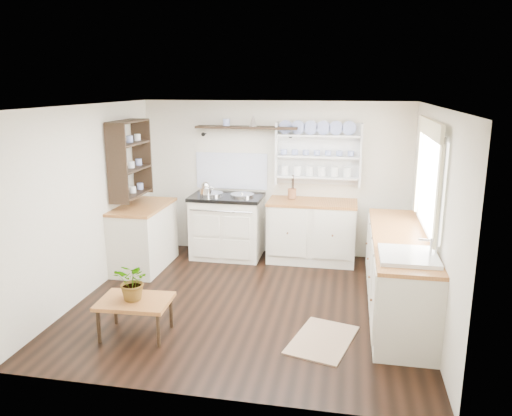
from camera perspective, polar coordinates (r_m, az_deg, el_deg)
name	(u,v)px	position (r m, az deg, el deg)	size (l,w,h in m)	color
floor	(250,302)	(6.06, -0.75, -10.70)	(4.00, 3.80, 0.01)	black
wall_back	(274,179)	(7.51, 2.13, 3.36)	(4.00, 0.02, 2.30)	beige
wall_right	(433,217)	(5.64, 19.55, -1.01)	(0.02, 3.80, 2.30)	beige
wall_left	(88,201)	(6.38, -18.67, 0.73)	(0.02, 3.80, 2.30)	beige
ceiling	(249,106)	(5.51, -0.82, 11.58)	(4.00, 3.80, 0.01)	white
window	(429,176)	(5.69, 19.16, 3.43)	(0.08, 1.55, 1.22)	white
aga_cooker	(227,225)	(7.47, -3.31, -2.00)	(1.05, 0.73, 0.97)	#EFE6CF
back_cabinets	(312,230)	(7.31, 6.38, -2.57)	(1.27, 0.63, 0.90)	beige
right_cabinets	(398,273)	(5.90, 15.97, -7.12)	(0.62, 2.43, 0.90)	beige
belfast_sink	(407,268)	(5.09, 16.92, -6.53)	(0.55, 0.60, 0.45)	white
left_cabinets	(144,236)	(7.20, -12.69, -3.10)	(0.62, 1.13, 0.90)	beige
plate_rack	(319,153)	(7.34, 7.16, 6.22)	(1.20, 0.22, 0.90)	white
high_shelf	(247,128)	(7.36, -1.09, 9.11)	(1.50, 0.29, 0.16)	black
left_shelving	(130,158)	(7.02, -14.22, 5.51)	(0.28, 0.80, 1.05)	black
kettle	(206,190)	(7.30, -5.73, 2.11)	(0.18, 0.18, 0.22)	silver
utensil_crock	(292,194)	(7.29, 4.14, 1.65)	(0.12, 0.12, 0.14)	brown
center_table	(135,304)	(5.34, -13.66, -10.58)	(0.75, 0.55, 0.39)	brown
potted_plant	(134,281)	(5.25, -13.82, -8.14)	(0.36, 0.31, 0.40)	#3F7233
floor_rug	(322,340)	(5.28, 7.60, -14.71)	(0.55, 0.85, 0.02)	brown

